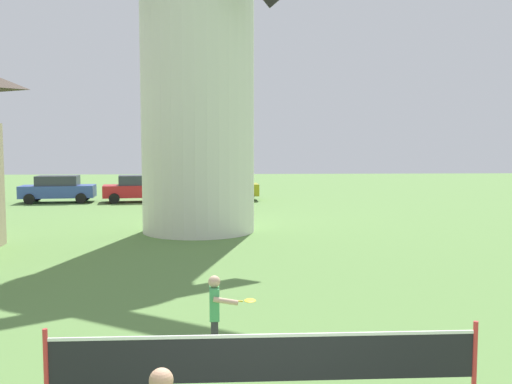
{
  "coord_description": "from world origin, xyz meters",
  "views": [
    {
      "loc": [
        -0.46,
        -4.58,
        3.24
      ],
      "look_at": [
        -0.01,
        3.8,
        2.54
      ],
      "focal_mm": 38.34,
      "sensor_mm": 36.0,
      "label": 1
    }
  ],
  "objects_px": {
    "windmill": "(197,30)",
    "player_far": "(216,310)",
    "parked_car_blue": "(58,189)",
    "parked_car_mustard": "(226,187)",
    "tennis_net": "(265,359)",
    "parked_car_red": "(139,188)"
  },
  "relations": [
    {
      "from": "windmill",
      "to": "player_far",
      "type": "height_order",
      "value": "windmill"
    },
    {
      "from": "parked_car_blue",
      "to": "parked_car_mustard",
      "type": "bearing_deg",
      "value": 4.0
    },
    {
      "from": "windmill",
      "to": "tennis_net",
      "type": "bearing_deg",
      "value": -83.99
    },
    {
      "from": "parked_car_red",
      "to": "player_far",
      "type": "bearing_deg",
      "value": -78.29
    },
    {
      "from": "tennis_net",
      "to": "player_far",
      "type": "xyz_separation_m",
      "value": [
        -0.63,
        1.91,
        0.03
      ]
    },
    {
      "from": "windmill",
      "to": "tennis_net",
      "type": "relative_size",
      "value": 2.87
    },
    {
      "from": "parked_car_red",
      "to": "windmill",
      "type": "bearing_deg",
      "value": -70.36
    },
    {
      "from": "tennis_net",
      "to": "parked_car_blue",
      "type": "height_order",
      "value": "parked_car_blue"
    },
    {
      "from": "parked_car_mustard",
      "to": "windmill",
      "type": "bearing_deg",
      "value": -94.99
    },
    {
      "from": "player_far",
      "to": "tennis_net",
      "type": "bearing_deg",
      "value": -71.85
    },
    {
      "from": "parked_car_blue",
      "to": "parked_car_red",
      "type": "bearing_deg",
      "value": 1.26
    },
    {
      "from": "tennis_net",
      "to": "parked_car_mustard",
      "type": "xyz_separation_m",
      "value": [
        -0.48,
        26.44,
        0.12
      ]
    },
    {
      "from": "parked_car_blue",
      "to": "parked_car_mustard",
      "type": "height_order",
      "value": "same"
    },
    {
      "from": "tennis_net",
      "to": "player_far",
      "type": "relative_size",
      "value": 4.18
    },
    {
      "from": "windmill",
      "to": "parked_car_mustard",
      "type": "height_order",
      "value": "windmill"
    },
    {
      "from": "windmill",
      "to": "parked_car_red",
      "type": "relative_size",
      "value": 3.51
    },
    {
      "from": "windmill",
      "to": "tennis_net",
      "type": "distance_m",
      "value": 16.1
    },
    {
      "from": "player_far",
      "to": "windmill",
      "type": "bearing_deg",
      "value": 94.09
    },
    {
      "from": "windmill",
      "to": "parked_car_red",
      "type": "distance_m",
      "value": 13.86
    },
    {
      "from": "windmill",
      "to": "parked_car_red",
      "type": "height_order",
      "value": "windmill"
    },
    {
      "from": "parked_car_blue",
      "to": "windmill",
      "type": "bearing_deg",
      "value": -52.34
    },
    {
      "from": "player_far",
      "to": "parked_car_red",
      "type": "relative_size",
      "value": 0.29
    }
  ]
}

